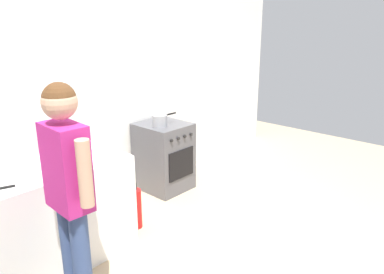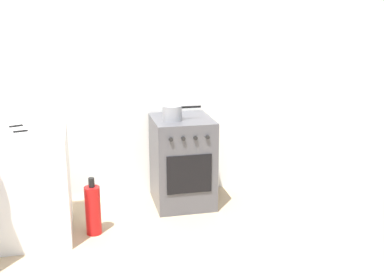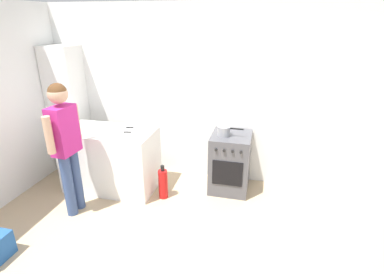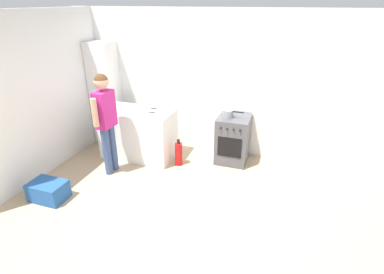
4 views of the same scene
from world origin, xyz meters
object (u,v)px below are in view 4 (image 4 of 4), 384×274
Objects in this scene: knife_chef at (157,113)px; fire_extinguisher at (179,154)px; oven_left at (233,139)px; knife_paring at (113,112)px; recycling_crate_lower at (48,191)px; larder_cabinet at (105,93)px; pot at (228,114)px; person at (105,116)px; knife_carving at (159,109)px.

fire_extinguisher is (0.44, -0.11, -0.69)m from knife_chef.
knife_paring is (-2.07, -0.57, 0.48)m from oven_left.
knife_paring is 0.40× the size of recycling_crate_lower.
oven_left is 0.42× the size of larder_cabinet.
person is at bearing -150.74° from pot.
person is at bearing -129.61° from knife_chef.
knife_chef is at bearing -19.19° from larder_cabinet.
oven_left is at bearing 41.31° from recycling_crate_lower.
knife_chef is (-1.21, -0.31, -0.02)m from pot.
knife_carving is 0.82m from knife_paring.
recycling_crate_lower is at bearing -114.21° from person.
knife_chef and knife_paring have the same top height.
oven_left is at bearing 6.73° from knife_carving.
larder_cabinet is at bearing 123.49° from person.
knife_carving is 1.55× the size of knife_paring.
knife_chef is 2.11m from recycling_crate_lower.
recycling_crate_lower is 0.26× the size of larder_cabinet.
fire_extinguisher is (1.20, 0.09, -0.69)m from knife_paring.
recycling_crate_lower is at bearing -117.19° from knife_carving.
recycling_crate_lower is (-0.26, -1.48, -0.77)m from knife_paring.
oven_left reaches higher than recycling_crate_lower.
oven_left is 1.01m from fire_extinguisher.
person reaches higher than knife_carving.
larder_cabinet is (-2.65, 0.10, 0.57)m from oven_left.
larder_cabinet is (-2.55, 0.16, 0.08)m from pot.
knife_paring is at bearing 110.97° from person.
person reaches higher than knife_chef.
knife_paring is 0.53m from person.
knife_carving is 2.26m from recycling_crate_lower.
larder_cabinet reaches higher than oven_left.
knife_chef is at bearing -165.74° from pot.
knife_chef is 1.42m from larder_cabinet.
knife_chef is 1.49× the size of knife_paring.
knife_carving is at bearing 30.19° from knife_paring.
oven_left is 2.24m from person.
knife_paring is at bearing -149.81° from knife_carving.
fire_extinguisher is at bearing 47.07° from recycling_crate_lower.
knife_chef is at bearing 50.39° from person.
oven_left is 2.71m from larder_cabinet.
recycling_crate_lower is (-2.33, -2.05, -0.29)m from oven_left.
knife_carving is 0.16× the size of larder_cabinet.
person is (0.18, -0.48, 0.12)m from knife_paring.
knife_chef is 0.96× the size of knife_carving.
knife_carving is 1.04m from person.
knife_paring is at bearing -164.53° from oven_left.
person is at bearing -150.39° from fire_extinguisher.
knife_carving is (-0.05, 0.20, -0.00)m from knife_chef.
fire_extinguisher is at bearing -14.51° from knife_chef.
knife_carving is at bearing -175.23° from pot.
person is at bearing 65.79° from recycling_crate_lower.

